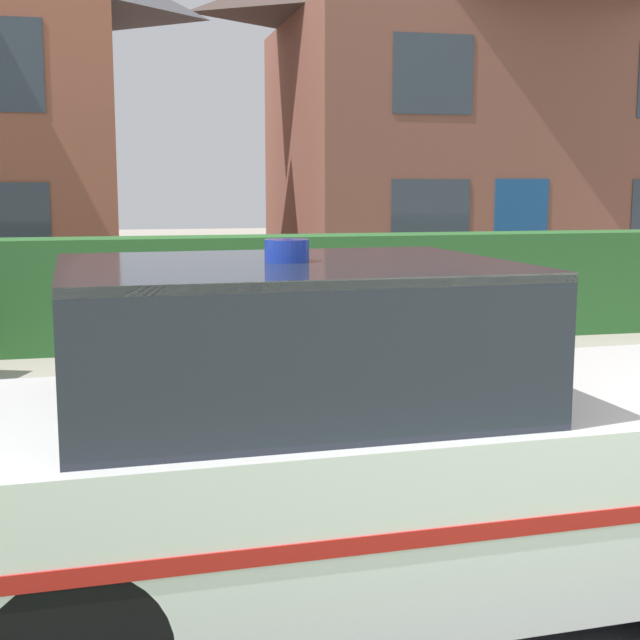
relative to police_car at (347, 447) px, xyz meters
The scene contains 4 objects.
road_strip 1.86m from the police_car, 50.89° to the left, with size 28.00×6.10×0.01m, color #424247.
garden_hedge 7.13m from the police_car, 89.26° to the left, with size 15.61×0.74×1.37m, color #2D662D.
police_car is the anchor object (origin of this frame).
house_right 15.09m from the police_car, 63.92° to the left, with size 8.60×5.99×7.53m.
Camera 1 is at (-2.12, -1.07, 2.00)m, focal length 50.00 mm.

